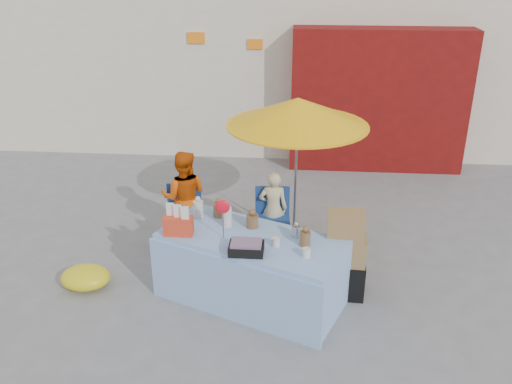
# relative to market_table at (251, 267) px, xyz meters

# --- Properties ---
(ground) EXTENTS (80.00, 80.00, 0.00)m
(ground) POSITION_rel_market_table_xyz_m (-0.24, 0.29, -0.43)
(ground) COLOR slate
(ground) RESTS_ON ground
(market_table) EXTENTS (2.39, 1.78, 1.31)m
(market_table) POSITION_rel_market_table_xyz_m (0.00, 0.00, 0.00)
(market_table) COLOR #97B7F2
(market_table) RESTS_ON ground
(chair_left) EXTENTS (0.51, 0.50, 0.85)m
(chair_left) POSITION_rel_market_table_xyz_m (-1.06, 1.22, -0.17)
(chair_left) COLOR navy
(chair_left) RESTS_ON ground
(chair_right) EXTENTS (0.51, 0.50, 0.85)m
(chair_right) POSITION_rel_market_table_xyz_m (0.19, 1.22, -0.17)
(chair_right) COLOR navy
(chair_right) RESTS_ON ground
(vendor_orange) EXTENTS (0.69, 0.56, 1.36)m
(vendor_orange) POSITION_rel_market_table_xyz_m (-1.06, 1.35, 0.25)
(vendor_orange) COLOR #D9540B
(vendor_orange) RESTS_ON ground
(vendor_beige) EXTENTS (0.42, 0.29, 1.09)m
(vendor_beige) POSITION_rel_market_table_xyz_m (0.19, 1.35, 0.12)
(vendor_beige) COLOR beige
(vendor_beige) RESTS_ON ground
(umbrella) EXTENTS (1.90, 1.90, 2.09)m
(umbrella) POSITION_rel_market_table_xyz_m (0.49, 1.50, 1.46)
(umbrella) COLOR gray
(umbrella) RESTS_ON ground
(box_stack) EXTENTS (0.52, 0.43, 1.09)m
(box_stack) POSITION_rel_market_table_xyz_m (1.10, 0.19, 0.08)
(box_stack) COLOR black
(box_stack) RESTS_ON ground
(tarp_bundle) EXTENTS (0.73, 0.65, 0.28)m
(tarp_bundle) POSITION_rel_market_table_xyz_m (-2.07, 0.06, -0.29)
(tarp_bundle) COLOR yellow
(tarp_bundle) RESTS_ON ground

